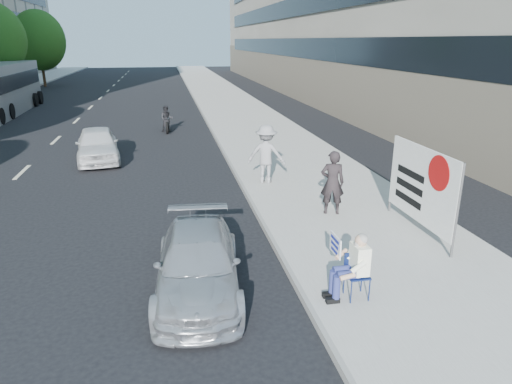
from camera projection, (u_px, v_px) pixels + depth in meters
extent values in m
plane|color=black|center=(213.00, 246.00, 11.21)|extent=(160.00, 160.00, 0.00)
cube|color=#9B9791|center=(241.00, 114.00, 30.53)|extent=(5.00, 120.00, 0.15)
cylinder|color=#382616|center=(1.00, 84.00, 36.16)|extent=(0.30, 0.30, 2.97)
cylinder|color=#382616|center=(44.00, 74.00, 49.24)|extent=(0.30, 0.30, 2.62)
ellipsoid|color=#184813|center=(39.00, 40.00, 48.14)|extent=(5.40, 5.40, 6.21)
cylinder|color=navy|center=(351.00, 292.00, 8.43)|extent=(0.02, 0.02, 0.45)
cylinder|color=navy|center=(369.00, 290.00, 8.50)|extent=(0.02, 0.02, 0.45)
cylinder|color=navy|center=(344.00, 283.00, 8.77)|extent=(0.02, 0.02, 0.45)
cylinder|color=navy|center=(361.00, 281.00, 8.83)|extent=(0.02, 0.02, 0.45)
cube|color=navy|center=(357.00, 275.00, 8.56)|extent=(0.40, 0.40, 0.03)
cube|color=navy|center=(354.00, 262.00, 8.67)|extent=(0.40, 0.02, 0.40)
cylinder|color=navy|center=(349.00, 275.00, 8.39)|extent=(0.44, 0.17, 0.17)
cylinder|color=navy|center=(337.00, 287.00, 8.43)|extent=(0.14, 0.14, 0.46)
cube|color=black|center=(333.00, 300.00, 8.50)|extent=(0.26, 0.11, 0.10)
cylinder|color=navy|center=(344.00, 270.00, 8.58)|extent=(0.44, 0.17, 0.17)
cylinder|color=navy|center=(333.00, 282.00, 8.61)|extent=(0.14, 0.14, 0.46)
cube|color=black|center=(329.00, 295.00, 8.69)|extent=(0.26, 0.11, 0.10)
cube|color=white|center=(360.00, 259.00, 8.45)|extent=(0.26, 0.42, 0.56)
sphere|color=tan|center=(361.00, 240.00, 8.33)|extent=(0.23, 0.23, 0.23)
ellipsoid|color=gray|center=(362.00, 239.00, 8.33)|extent=(0.22, 0.24, 0.19)
ellipsoid|color=gray|center=(357.00, 244.00, 8.34)|extent=(0.10, 0.14, 0.13)
cylinder|color=white|center=(359.00, 267.00, 8.21)|extent=(0.30, 0.10, 0.25)
cylinder|color=tan|center=(347.00, 277.00, 8.23)|extent=(0.29, 0.09, 0.14)
cylinder|color=white|center=(351.00, 252.00, 8.67)|extent=(0.26, 0.20, 0.32)
cylinder|color=tan|center=(341.00, 254.00, 8.81)|extent=(0.30, 0.21, 0.18)
cube|color=white|center=(335.00, 245.00, 8.90)|extent=(0.03, 0.55, 0.40)
imported|color=gray|center=(266.00, 154.00, 15.41)|extent=(1.47, 1.18, 1.99)
imported|color=black|center=(332.00, 183.00, 12.64)|extent=(0.75, 0.59, 1.81)
cylinder|color=#4C4C4C|center=(457.00, 212.00, 9.95)|extent=(0.06, 0.06, 2.20)
cylinder|color=#4C4C4C|center=(393.00, 174.00, 12.74)|extent=(0.06, 0.06, 2.20)
cube|color=white|center=(421.00, 185.00, 11.30)|extent=(0.04, 3.00, 1.90)
cylinder|color=#A50C0C|center=(439.00, 173.00, 10.48)|extent=(0.01, 0.84, 0.84)
cube|color=black|center=(410.00, 174.00, 11.71)|extent=(0.01, 1.30, 0.18)
cube|color=black|center=(409.00, 187.00, 11.82)|extent=(0.01, 1.30, 0.18)
cube|color=black|center=(408.00, 199.00, 11.93)|extent=(0.01, 1.30, 0.18)
imported|color=#ADB0B4|center=(198.00, 263.00, 9.07)|extent=(1.97, 4.17, 1.17)
imported|color=silver|center=(97.00, 144.00, 18.93)|extent=(2.18, 4.25, 1.38)
cylinder|color=black|center=(167.00, 128.00, 24.54)|extent=(0.16, 0.65, 0.64)
cylinder|color=black|center=(167.00, 123.00, 25.85)|extent=(0.16, 0.65, 0.64)
cube|color=black|center=(167.00, 121.00, 25.12)|extent=(0.33, 1.21, 0.35)
imported|color=black|center=(167.00, 119.00, 24.98)|extent=(0.73, 0.59, 1.42)
cube|color=black|center=(18.00, 81.00, 30.79)|extent=(0.30, 11.50, 1.00)
cylinder|color=black|center=(1.00, 116.00, 27.13)|extent=(0.27, 1.01, 1.00)
cylinder|color=black|center=(11.00, 111.00, 29.00)|extent=(0.27, 1.01, 1.00)
cylinder|color=black|center=(0.00, 101.00, 34.12)|extent=(0.27, 1.01, 1.00)
cylinder|color=black|center=(35.00, 100.00, 34.58)|extent=(0.27, 1.01, 1.00)
cylinder|color=black|center=(6.00, 98.00, 35.52)|extent=(0.27, 1.01, 1.00)
cylinder|color=black|center=(40.00, 97.00, 35.98)|extent=(0.27, 1.01, 1.00)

